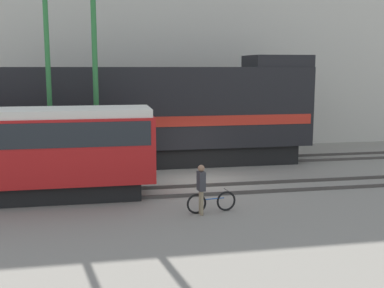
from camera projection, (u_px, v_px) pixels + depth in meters
The scene contains 10 objects.
ground_plane at pixel (202, 182), 21.07m from camera, with size 120.00×120.00×0.00m, color gray.
track_near at pixel (210, 189), 19.57m from camera, with size 60.00×1.51×0.14m.
track_far at pixel (185, 162), 25.08m from camera, with size 60.00×1.51×0.14m.
building_backdrop at pixel (164, 44), 31.80m from camera, with size 40.58×6.00×12.92m.
freight_locomotive at pixel (152, 114), 24.36m from camera, with size 16.41×3.04×5.59m.
streetcar at pixel (32, 148), 18.00m from camera, with size 9.07×2.54×3.47m.
bicycle at pixel (212, 202), 16.68m from camera, with size 1.80×0.44×0.77m.
person at pixel (201, 184), 16.30m from camera, with size 0.26×0.38×1.74m.
utility_pole_left at pixel (48, 70), 20.38m from camera, with size 0.21×0.21×9.71m.
utility_pole_center at pixel (95, 67), 20.72m from camera, with size 0.23×0.23×9.97m.
Camera 1 is at (-4.26, -20.09, 5.01)m, focal length 45.00 mm.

